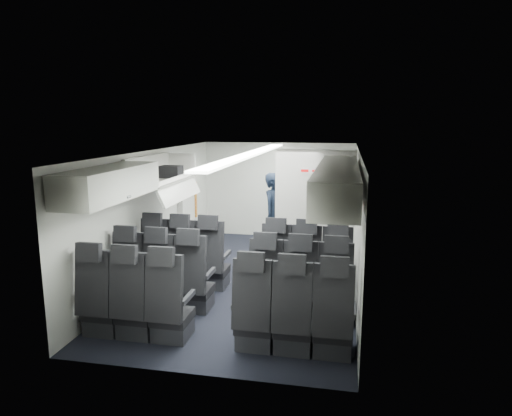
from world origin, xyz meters
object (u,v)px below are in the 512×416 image
at_px(seat_row_front, 244,266).
at_px(flight_attendant, 275,215).
at_px(boarding_door, 188,204).
at_px(seat_row_rear, 211,313).
at_px(galley_unit, 319,199).
at_px(carry_on_bag, 171,172).
at_px(seat_row_mid, 230,286).

bearing_deg(seat_row_front, flight_attendant, 85.03).
distance_m(boarding_door, flight_attendant, 1.82).
height_order(seat_row_rear, flight_attendant, flight_attendant).
bearing_deg(seat_row_rear, galley_unit, 79.35).
height_order(galley_unit, carry_on_bag, galley_unit).
bearing_deg(seat_row_mid, seat_row_front, 90.00).
bearing_deg(carry_on_bag, seat_row_rear, -56.32).
bearing_deg(carry_on_bag, boarding_door, 102.50).
height_order(seat_row_rear, boarding_door, boarding_door).
distance_m(galley_unit, flight_attendant, 1.53).
bearing_deg(flight_attendant, seat_row_front, -161.70).
bearing_deg(flight_attendant, boarding_door, 108.81).
bearing_deg(galley_unit, boarding_door, -155.72).
bearing_deg(seat_row_mid, seat_row_rear, -90.00).
height_order(boarding_door, flight_attendant, boarding_door).
relative_size(seat_row_front, galley_unit, 1.75).
relative_size(boarding_door, carry_on_bag, 5.28).
xyz_separation_m(galley_unit, flight_attendant, (-0.78, -1.31, -0.12)).
xyz_separation_m(galley_unit, boarding_door, (-2.59, -1.17, 0.00)).
bearing_deg(boarding_door, seat_row_mid, -61.23).
distance_m(seat_row_mid, boarding_door, 3.45).
distance_m(seat_row_mid, carry_on_bag, 2.49).
height_order(seat_row_rear, galley_unit, galley_unit).
relative_size(boarding_door, flight_attendant, 1.13).
relative_size(galley_unit, flight_attendant, 1.15).
bearing_deg(flight_attendant, galley_unit, -7.54).
bearing_deg(carry_on_bag, seat_row_mid, -43.76).
bearing_deg(flight_attendant, seat_row_mid, -160.13).
distance_m(seat_row_rear, galley_unit, 5.17).
bearing_deg(seat_row_mid, galley_unit, 77.12).
bearing_deg(boarding_door, seat_row_rear, -67.13).
distance_m(seat_row_front, carry_on_bag, 2.07).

